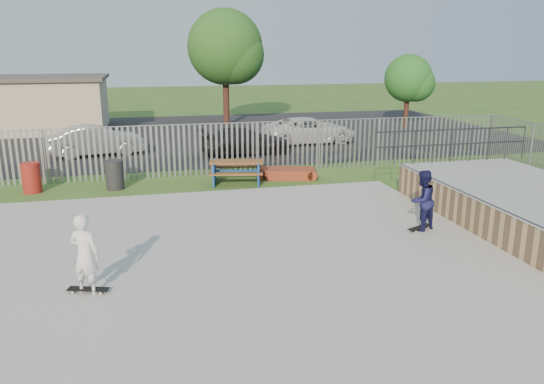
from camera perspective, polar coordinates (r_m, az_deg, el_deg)
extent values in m
plane|color=#366020|center=(12.16, -9.80, -8.16)|extent=(120.00, 120.00, 0.00)
cube|color=#9D9D98|center=(12.13, -9.82, -7.84)|extent=(15.00, 12.00, 0.15)
cube|color=tan|center=(16.33, 25.26, -1.38)|extent=(4.00, 7.00, 1.05)
cube|color=#9E9E99|center=(16.20, 25.48, 0.47)|extent=(4.05, 7.05, 0.04)
cylinder|color=#383A3F|center=(15.05, 19.57, 0.09)|extent=(0.06, 7.00, 0.06)
cube|color=brown|center=(19.40, -3.89, 3.26)|extent=(2.02, 1.08, 0.06)
cube|color=brown|center=(18.84, -3.90, 1.94)|extent=(1.93, 0.64, 0.05)
cube|color=brown|center=(20.09, -3.84, 2.77)|extent=(1.93, 0.64, 0.05)
cube|color=#164397|center=(19.48, -3.87, 2.16)|extent=(1.94, 1.77, 0.79)
cube|color=maroon|center=(20.14, 1.69, 2.01)|extent=(2.02, 1.36, 0.37)
cylinder|color=maroon|center=(19.84, -24.46, 1.41)|extent=(0.62, 0.62, 1.03)
cylinder|color=#242426|center=(19.29, -16.57, 1.79)|extent=(0.62, 0.62, 1.03)
cube|color=black|center=(30.55, -12.17, 5.88)|extent=(40.00, 18.00, 0.02)
imported|color=silver|center=(25.55, -18.32, 5.27)|extent=(4.38, 2.23, 1.38)
imported|color=black|center=(24.69, -2.84, 5.51)|extent=(4.37, 2.11, 1.23)
imported|color=white|center=(27.62, 4.06, 6.65)|extent=(4.95, 2.51, 1.34)
cube|color=#C4B497|center=(35.13, -25.77, 8.35)|extent=(10.00, 6.00, 3.00)
cube|color=#4C4742|center=(35.02, -26.08, 10.94)|extent=(10.40, 6.40, 0.20)
cylinder|color=#45241B|center=(34.28, -4.97, 10.63)|extent=(0.40, 0.40, 4.16)
sphere|color=#26511C|center=(34.18, -5.08, 15.28)|extent=(4.66, 4.66, 4.66)
cylinder|color=#43251B|center=(34.32, 14.25, 8.90)|extent=(0.31, 0.31, 2.58)
sphere|color=#245B1F|center=(34.18, 14.44, 11.77)|extent=(2.89, 2.89, 2.89)
cube|color=black|center=(14.54, 15.64, -3.66)|extent=(0.81, 0.52, 0.02)
cube|color=black|center=(11.16, -19.17, -9.83)|extent=(0.82, 0.43, 0.02)
imported|color=#141540|center=(14.33, 15.85, -0.87)|extent=(0.96, 0.88, 1.60)
imported|color=white|center=(10.88, -19.51, -6.30)|extent=(0.70, 0.61, 1.60)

